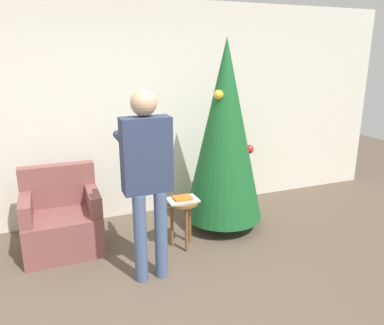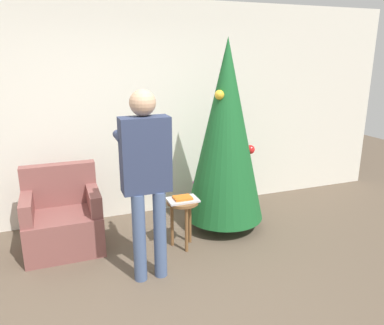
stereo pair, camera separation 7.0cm
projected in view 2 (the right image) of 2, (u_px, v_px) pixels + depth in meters
ground_plane at (171, 321)px, 2.99m from camera, size 14.00×14.00×0.00m
wall_back at (115, 113)px, 4.62m from camera, size 8.00×0.06×2.70m
christmas_tree at (226, 132)px, 4.32m from camera, size 0.93×0.93×2.24m
armchair at (63, 220)px, 4.05m from camera, size 0.79×0.67×0.89m
person_standing at (146, 169)px, 3.33m from camera, size 0.45×0.57×1.77m
side_stool at (183, 210)px, 4.04m from camera, size 0.34×0.34×0.54m
laptop at (183, 200)px, 4.01m from camera, size 0.33×0.23×0.02m
book at (183, 198)px, 4.00m from camera, size 0.19×0.15×0.02m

